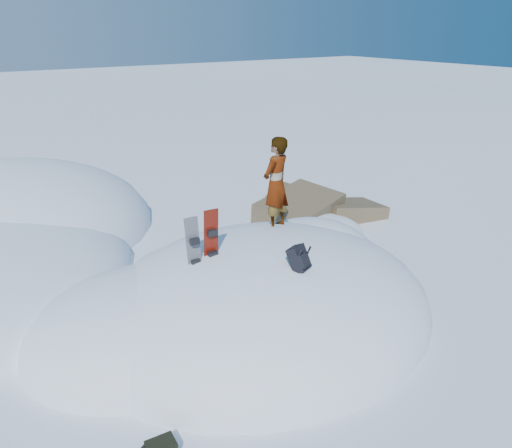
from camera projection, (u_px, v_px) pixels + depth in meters
ground at (263, 313)px, 9.84m from camera, size 120.00×120.00×0.00m
snow_mound at (249, 311)px, 9.94m from camera, size 8.00×6.00×3.00m
rock_outcrop at (310, 225)px, 14.08m from camera, size 4.68×4.41×1.68m
snowboard_red at (211, 246)px, 8.97m from camera, size 0.28×0.20×1.45m
snowboard_dark at (194, 254)px, 8.80m from camera, size 0.26×0.20×1.36m
backpack at (299, 259)px, 8.50m from camera, size 0.42×0.49×0.51m
person at (276, 184)px, 10.18m from camera, size 0.83×0.69×1.96m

